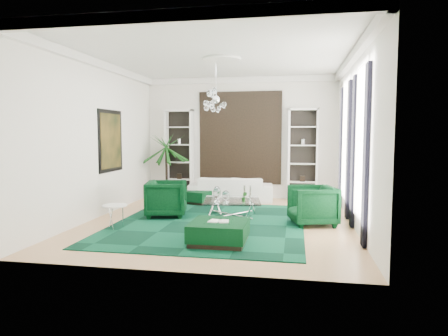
% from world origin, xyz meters
% --- Properties ---
extents(floor, '(6.00, 7.00, 0.02)m').
position_xyz_m(floor, '(0.00, 0.00, -0.01)').
color(floor, tan).
rests_on(floor, ground).
extents(ceiling, '(6.00, 7.00, 0.02)m').
position_xyz_m(ceiling, '(0.00, 0.00, 3.81)').
color(ceiling, white).
rests_on(ceiling, ground).
extents(wall_back, '(6.00, 0.02, 3.80)m').
position_xyz_m(wall_back, '(0.00, 3.51, 1.90)').
color(wall_back, white).
rests_on(wall_back, ground).
extents(wall_front, '(6.00, 0.02, 3.80)m').
position_xyz_m(wall_front, '(0.00, -3.51, 1.90)').
color(wall_front, white).
rests_on(wall_front, ground).
extents(wall_left, '(0.02, 7.00, 3.80)m').
position_xyz_m(wall_left, '(-3.01, 0.00, 1.90)').
color(wall_left, white).
rests_on(wall_left, ground).
extents(wall_right, '(0.02, 7.00, 3.80)m').
position_xyz_m(wall_right, '(3.01, 0.00, 1.90)').
color(wall_right, white).
rests_on(wall_right, ground).
extents(crown_molding, '(6.00, 7.00, 0.18)m').
position_xyz_m(crown_molding, '(0.00, 0.00, 3.70)').
color(crown_molding, white).
rests_on(crown_molding, ceiling).
extents(ceiling_medallion, '(0.90, 0.90, 0.05)m').
position_xyz_m(ceiling_medallion, '(0.00, 0.30, 3.77)').
color(ceiling_medallion, white).
rests_on(ceiling_medallion, ceiling).
extents(tapestry, '(2.50, 0.06, 2.80)m').
position_xyz_m(tapestry, '(0.00, 3.46, 1.90)').
color(tapestry, black).
rests_on(tapestry, wall_back).
extents(shelving_left, '(0.90, 0.38, 2.80)m').
position_xyz_m(shelving_left, '(-1.95, 3.31, 1.40)').
color(shelving_left, white).
rests_on(shelving_left, floor).
extents(shelving_right, '(0.90, 0.38, 2.80)m').
position_xyz_m(shelving_right, '(1.95, 3.31, 1.40)').
color(shelving_right, white).
rests_on(shelving_right, floor).
extents(painting, '(0.04, 1.30, 1.60)m').
position_xyz_m(painting, '(-2.97, 0.60, 1.85)').
color(painting, black).
rests_on(painting, wall_left).
extents(window_near, '(0.03, 1.10, 2.90)m').
position_xyz_m(window_near, '(2.99, -0.90, 1.90)').
color(window_near, white).
rests_on(window_near, wall_right).
extents(curtain_near_a, '(0.07, 0.30, 3.25)m').
position_xyz_m(curtain_near_a, '(2.96, -1.68, 1.65)').
color(curtain_near_a, black).
rests_on(curtain_near_a, floor).
extents(curtain_near_b, '(0.07, 0.30, 3.25)m').
position_xyz_m(curtain_near_b, '(2.96, -0.12, 1.65)').
color(curtain_near_b, black).
rests_on(curtain_near_b, floor).
extents(window_far, '(0.03, 1.10, 2.90)m').
position_xyz_m(window_far, '(2.99, 1.50, 1.90)').
color(window_far, white).
rests_on(window_far, wall_right).
extents(curtain_far_a, '(0.07, 0.30, 3.25)m').
position_xyz_m(curtain_far_a, '(2.96, 0.72, 1.65)').
color(curtain_far_a, black).
rests_on(curtain_far_a, floor).
extents(curtain_far_b, '(0.07, 0.30, 3.25)m').
position_xyz_m(curtain_far_b, '(2.96, 2.28, 1.65)').
color(curtain_far_b, black).
rests_on(curtain_far_b, floor).
extents(rug, '(4.20, 5.00, 0.02)m').
position_xyz_m(rug, '(-0.18, -0.30, 0.01)').
color(rug, black).
rests_on(rug, floor).
extents(sofa, '(2.58, 1.20, 0.73)m').
position_xyz_m(sofa, '(-0.19, 2.80, 0.37)').
color(sofa, silver).
rests_on(sofa, floor).
extents(armchair_left, '(1.15, 1.13, 0.89)m').
position_xyz_m(armchair_left, '(-1.38, 0.27, 0.44)').
color(armchair_left, black).
rests_on(armchair_left, floor).
extents(armchair_right, '(1.18, 1.16, 0.89)m').
position_xyz_m(armchair_right, '(2.12, -0.02, 0.44)').
color(armchair_right, black).
rests_on(armchair_right, floor).
extents(coffee_table, '(1.50, 1.50, 0.45)m').
position_xyz_m(coffee_table, '(0.24, 0.33, 0.23)').
color(coffee_table, white).
rests_on(coffee_table, floor).
extents(ottoman_side, '(1.05, 1.05, 0.38)m').
position_xyz_m(ottoman_side, '(-1.11, 2.22, 0.19)').
color(ottoman_side, black).
rests_on(ottoman_side, floor).
extents(ottoman_front, '(1.04, 1.04, 0.41)m').
position_xyz_m(ottoman_front, '(0.35, -1.89, 0.21)').
color(ottoman_front, black).
rests_on(ottoman_front, floor).
extents(book, '(0.38, 0.25, 0.03)m').
position_xyz_m(book, '(0.35, -1.89, 0.43)').
color(book, white).
rests_on(book, ottoman_front).
extents(side_table, '(0.70, 0.70, 0.51)m').
position_xyz_m(side_table, '(-2.07, -1.15, 0.25)').
color(side_table, white).
rests_on(side_table, floor).
extents(palm, '(1.96, 1.96, 2.62)m').
position_xyz_m(palm, '(-2.30, 3.06, 1.31)').
color(palm, '#164F16').
rests_on(palm, floor).
extents(chandelier, '(0.75, 0.75, 0.66)m').
position_xyz_m(chandelier, '(-0.18, 0.49, 2.85)').
color(chandelier, white).
rests_on(chandelier, ceiling).
extents(table_plant, '(0.15, 0.13, 0.24)m').
position_xyz_m(table_plant, '(0.57, 0.06, 0.58)').
color(table_plant, '#164F16').
rests_on(table_plant, coffee_table).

